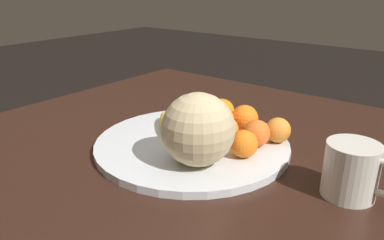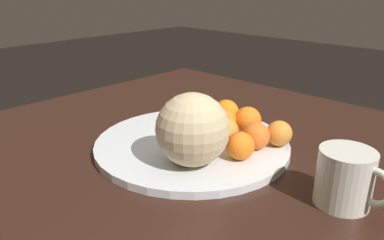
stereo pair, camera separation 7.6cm
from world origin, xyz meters
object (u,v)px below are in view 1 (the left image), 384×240
Objects in this scene: melon at (199,129)px; fruit_bowl at (192,144)px; orange_front_right at (256,133)px; ceramic_mug at (353,171)px; banana_bunch at (188,125)px; orange_back_left at (225,129)px; orange_front_left at (222,111)px; orange_side_extra at (222,120)px; orange_mid_center at (245,118)px; orange_top_small at (278,130)px; produce_tag at (236,145)px; kitchen_table at (152,189)px; orange_back_right at (244,144)px.

fruit_bowl is at bearing 45.54° from melon.
ceramic_mug is at bearing -103.81° from orange_front_right.
orange_back_left reaches higher than banana_bunch.
orange_front_left is 1.07× the size of orange_back_left.
orange_front_left is 1.04× the size of orange_side_extra.
orange_mid_center reaches higher than banana_bunch.
orange_mid_center is at bearing -96.23° from orange_front_left.
orange_top_small is (0.11, -0.15, 0.04)m from fruit_bowl.
orange_back_left is at bearing 84.10° from ceramic_mug.
produce_tag reaches higher than fruit_bowl.
orange_back_left is at bearing -56.44° from fruit_bowl.
orange_back_left reaches higher than orange_top_small.
kitchen_table is at bearing 128.31° from orange_front_right.
kitchen_table is at bearing 145.13° from fruit_bowl.
orange_front_left is 0.49× the size of ceramic_mug.
banana_bunch is at bearing 46.09° from melon.
orange_back_left is at bearing -120.81° from banana_bunch.
orange_mid_center is (0.06, 0.06, 0.00)m from orange_front_right.
melon is at bearing -172.61° from orange_back_left.
orange_top_small is at bearing -47.46° from kitchen_table.
orange_side_extra is 0.47× the size of ceramic_mug.
fruit_bowl is 0.15m from orange_front_right.
ceramic_mug is (-0.12, -0.35, 0.00)m from orange_front_left.
produce_tag is at bearing -91.54° from orange_back_left.
fruit_bowl is 6.80× the size of orange_front_left.
orange_mid_center is (0.20, 0.01, -0.04)m from melon.
orange_front_left is at bearing 83.77° from orange_mid_center.
melon reaches higher than ceramic_mug.
orange_front_right is 1.03× the size of orange_back_right.
orange_back_left is 0.98× the size of orange_side_extra.
orange_back_left is at bearing 179.07° from orange_mid_center.
orange_back_right is 0.21m from ceramic_mug.
ceramic_mug is at bearing -102.68° from orange_side_extra.
produce_tag is at bearing 139.43° from orange_top_small.
banana_bunch is at bearing 126.64° from orange_side_extra.
ceramic_mug reaches higher than orange_back_right.
melon is 0.17m from orange_side_extra.
ceramic_mug is (-0.07, -0.32, 0.00)m from orange_side_extra.
orange_top_small is (0.11, -0.02, -0.00)m from orange_back_right.
orange_front_right is (0.06, -0.13, 0.04)m from fruit_bowl.
orange_front_right is (-0.07, -0.13, -0.00)m from orange_front_left.
ceramic_mug is (-0.03, -0.28, 0.00)m from orange_back_left.
orange_mid_center reaches higher than orange_back_right.
orange_front_left and orange_mid_center have the same top height.
melon reaches higher than orange_top_small.
orange_front_right is 0.07m from orange_back_left.
produce_tag is at bearing -160.97° from orange_mid_center.
orange_front_right is at bearing -19.83° from melon.
produce_tag is at bearing -50.98° from kitchen_table.
ceramic_mug is at bearing -126.79° from banana_bunch.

